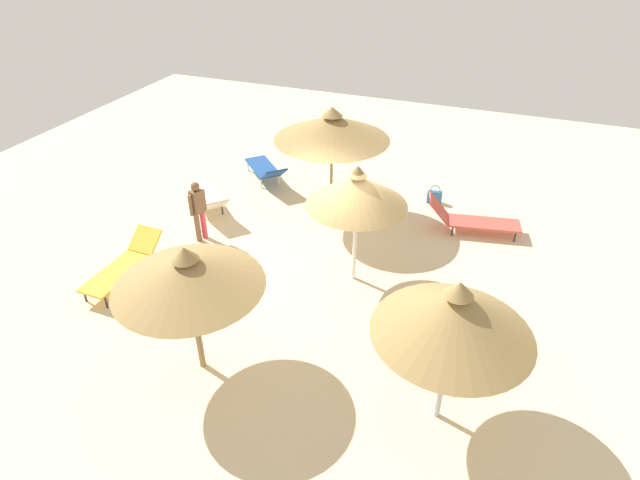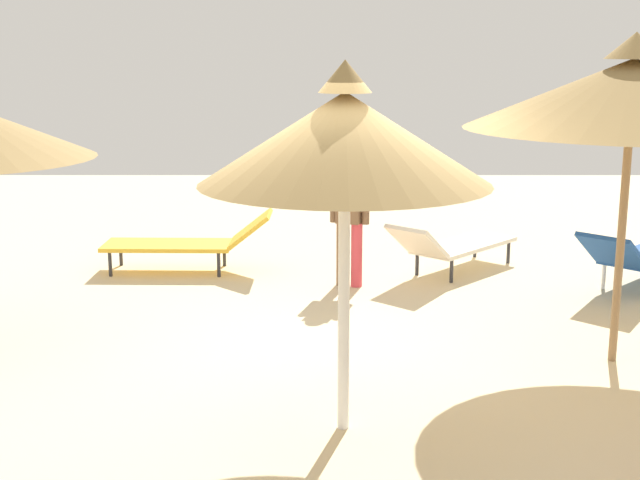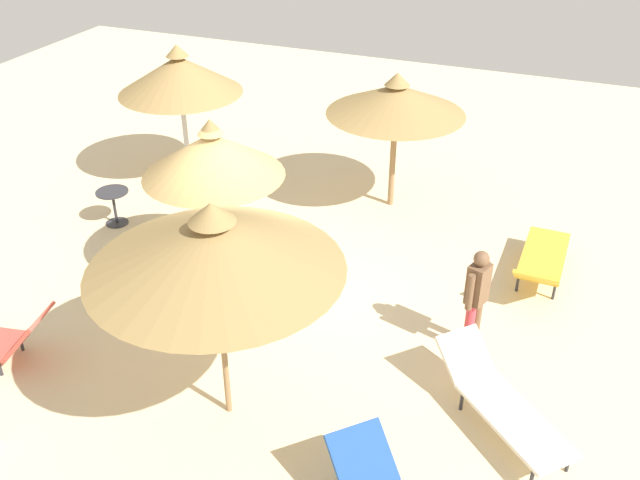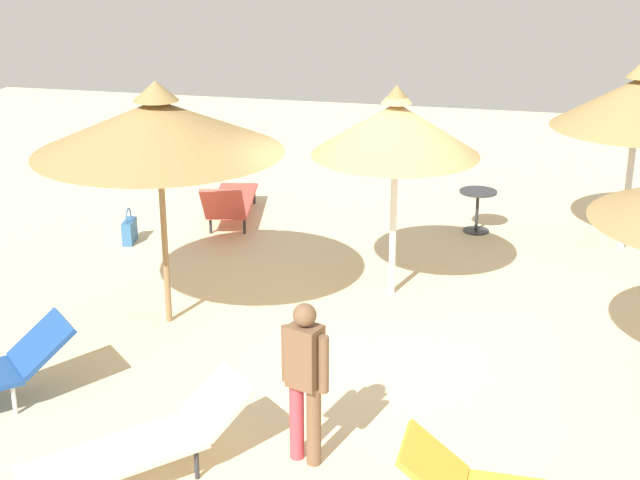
{
  "view_description": "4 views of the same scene",
  "coord_description": "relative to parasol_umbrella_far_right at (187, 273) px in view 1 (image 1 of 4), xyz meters",
  "views": [
    {
      "loc": [
        -3.31,
        8.73,
        6.87
      ],
      "look_at": [
        -0.01,
        0.17,
        0.9
      ],
      "focal_mm": 29.49,
      "sensor_mm": 36.0,
      "label": 1
    },
    {
      "loc": [
        -6.68,
        0.17,
        2.74
      ],
      "look_at": [
        -0.17,
        0.18,
        1.29
      ],
      "focal_mm": 49.09,
      "sensor_mm": 36.0,
      "label": 2
    },
    {
      "loc": [
        4.02,
        -7.82,
        6.2
      ],
      "look_at": [
        0.72,
        0.45,
        0.8
      ],
      "focal_mm": 39.6,
      "sensor_mm": 36.0,
      "label": 3
    },
    {
      "loc": [
        10.06,
        1.56,
        4.7
      ],
      "look_at": [
        0.86,
        -0.56,
        1.23
      ],
      "focal_mm": 52.45,
      "sensor_mm": 36.0,
      "label": 4
    }
  ],
  "objects": [
    {
      "name": "ground",
      "position": [
        -0.96,
        -3.37,
        -2.07
      ],
      "size": [
        24.0,
        24.0,
        0.1
      ],
      "primitive_type": "cube",
      "color": "beige"
    },
    {
      "name": "lounge_chair_front",
      "position": [
        2.1,
        -6.86,
        -1.63
      ],
      "size": [
        1.87,
        1.85,
        0.77
      ],
      "color": "#1E478C",
      "rests_on": "ground"
    },
    {
      "name": "person_standing_far_right",
      "position": [
        2.19,
        -3.53,
        -1.17
      ],
      "size": [
        0.3,
        0.45,
        1.52
      ],
      "color": "#D83F4C",
      "rests_on": "ground"
    },
    {
      "name": "handbag",
      "position": [
        -2.67,
        -7.34,
        -1.83
      ],
      "size": [
        0.41,
        0.21,
        0.52
      ],
      "color": "#336699",
      "rests_on": "ground"
    },
    {
      "name": "parasol_umbrella_back",
      "position": [
        -1.68,
        -3.36,
        0.1
      ],
      "size": [
        2.03,
        2.03,
        2.65
      ],
      "color": "white",
      "rests_on": "ground"
    },
    {
      "name": "lounge_chair_edge",
      "position": [
        2.77,
        -4.81,
        -1.66
      ],
      "size": [
        1.88,
        1.8,
        0.72
      ],
      "color": "silver",
      "rests_on": "ground"
    },
    {
      "name": "parasol_umbrella_center",
      "position": [
        -4.02,
        -0.41,
        0.08
      ],
      "size": [
        2.31,
        2.31,
        2.65
      ],
      "color": "#B2B2B7",
      "rests_on": "ground"
    },
    {
      "name": "lounge_chair_far_left",
      "position": [
        2.86,
        -1.59,
        -1.64
      ],
      "size": [
        0.68,
        2.08,
        0.75
      ],
      "color": "gold",
      "rests_on": "ground"
    },
    {
      "name": "lounge_chair_near_right",
      "position": [
        -3.75,
        -6.16,
        -1.66
      ],
      "size": [
        2.31,
        1.02,
        0.87
      ],
      "color": "#CC4C3F",
      "rests_on": "ground"
    },
    {
      "name": "parasol_umbrella_far_right",
      "position": [
        0.0,
        0.0,
        0.0
      ],
      "size": [
        2.42,
        2.42,
        2.49
      ],
      "color": "olive",
      "rests_on": "ground"
    },
    {
      "name": "parasol_umbrella_near_left",
      "position": [
        -0.28,
        -5.79,
        0.33
      ],
      "size": [
        2.79,
        2.79,
        2.85
      ],
      "color": "olive",
      "rests_on": "ground"
    },
    {
      "name": "side_table_round",
      "position": [
        -4.27,
        -2.49,
        -1.59
      ],
      "size": [
        0.56,
        0.56,
        0.63
      ],
      "color": "#2D2D33",
      "rests_on": "ground"
    }
  ]
}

